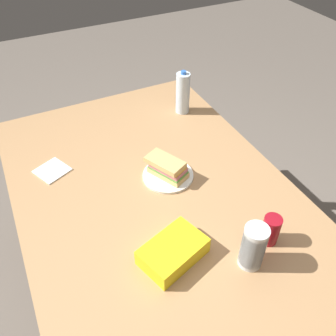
% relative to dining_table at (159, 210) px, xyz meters
% --- Properties ---
extents(ground_plane, '(8.00, 8.00, 0.00)m').
position_rel_dining_table_xyz_m(ground_plane, '(0.00, 0.00, -0.69)').
color(ground_plane, '#70665B').
extents(dining_table, '(1.73, 1.13, 0.77)m').
position_rel_dining_table_xyz_m(dining_table, '(0.00, 0.00, 0.00)').
color(dining_table, tan).
rests_on(dining_table, ground_plane).
extents(paper_plate, '(0.23, 0.23, 0.01)m').
position_rel_dining_table_xyz_m(paper_plate, '(0.10, -0.09, 0.09)').
color(paper_plate, white).
rests_on(paper_plate, dining_table).
extents(sandwich, '(0.20, 0.17, 0.08)m').
position_rel_dining_table_xyz_m(sandwich, '(0.10, -0.09, 0.13)').
color(sandwich, '#DBB26B').
rests_on(sandwich, paper_plate).
extents(soda_can_red, '(0.07, 0.07, 0.12)m').
position_rel_dining_table_xyz_m(soda_can_red, '(-0.38, -0.28, 0.14)').
color(soda_can_red, maroon).
rests_on(soda_can_red, dining_table).
extents(chip_bag, '(0.21, 0.27, 0.07)m').
position_rel_dining_table_xyz_m(chip_bag, '(-0.29, 0.08, 0.11)').
color(chip_bag, yellow).
rests_on(chip_bag, dining_table).
extents(water_bottle_tall, '(0.07, 0.07, 0.24)m').
position_rel_dining_table_xyz_m(water_bottle_tall, '(0.54, -0.40, 0.19)').
color(water_bottle_tall, silver).
rests_on(water_bottle_tall, dining_table).
extents(plastic_cup_stack, '(0.08, 0.08, 0.18)m').
position_rel_dining_table_xyz_m(plastic_cup_stack, '(-0.43, -0.16, 0.17)').
color(plastic_cup_stack, silver).
rests_on(plastic_cup_stack, dining_table).
extents(paper_napkin, '(0.17, 0.17, 0.01)m').
position_rel_dining_table_xyz_m(paper_napkin, '(0.36, 0.36, 0.08)').
color(paper_napkin, white).
rests_on(paper_napkin, dining_table).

